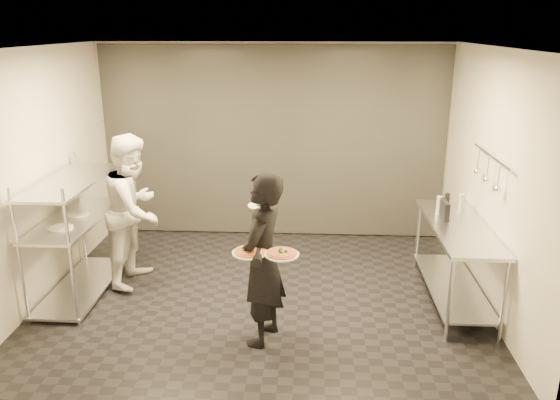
# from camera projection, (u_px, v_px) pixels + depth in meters

# --- Properties ---
(room_shell) EXTENTS (5.00, 4.00, 2.80)m
(room_shell) POSITION_uv_depth(u_px,v_px,m) (269.00, 155.00, 7.08)
(room_shell) COLOR black
(room_shell) RESTS_ON ground
(pass_rack) EXTENTS (0.60, 1.60, 1.50)m
(pass_rack) POSITION_uv_depth(u_px,v_px,m) (76.00, 230.00, 6.27)
(pass_rack) COLOR silver
(pass_rack) RESTS_ON ground
(prep_counter) EXTENTS (0.60, 1.80, 0.92)m
(prep_counter) POSITION_uv_depth(u_px,v_px,m) (456.00, 250.00, 6.08)
(prep_counter) COLOR silver
(prep_counter) RESTS_ON ground
(utensil_rail) EXTENTS (0.07, 1.20, 0.31)m
(utensil_rail) POSITION_uv_depth(u_px,v_px,m) (489.00, 170.00, 5.79)
(utensil_rail) COLOR silver
(utensil_rail) RESTS_ON room_shell
(waiter) EXTENTS (0.58, 0.72, 1.73)m
(waiter) POSITION_uv_depth(u_px,v_px,m) (262.00, 260.00, 5.23)
(waiter) COLOR black
(waiter) RESTS_ON ground
(chef) EXTENTS (0.80, 0.97, 1.83)m
(chef) POSITION_uv_depth(u_px,v_px,m) (135.00, 210.00, 6.50)
(chef) COLOR silver
(chef) RESTS_ON ground
(pizza_plate_near) EXTENTS (0.33, 0.33, 0.05)m
(pizza_plate_near) POSITION_uv_depth(u_px,v_px,m) (250.00, 252.00, 5.03)
(pizza_plate_near) COLOR white
(pizza_plate_near) RESTS_ON waiter
(pizza_plate_far) EXTENTS (0.32, 0.32, 0.05)m
(pizza_plate_far) POSITION_uv_depth(u_px,v_px,m) (282.00, 253.00, 4.96)
(pizza_plate_far) COLOR white
(pizza_plate_far) RESTS_ON waiter
(salad_plate) EXTENTS (0.25, 0.25, 0.07)m
(salad_plate) POSITION_uv_depth(u_px,v_px,m) (261.00, 203.00, 5.33)
(salad_plate) COLOR white
(salad_plate) RESTS_ON waiter
(pos_monitor) EXTENTS (0.06, 0.28, 0.20)m
(pos_monitor) POSITION_uv_depth(u_px,v_px,m) (444.00, 210.00, 6.18)
(pos_monitor) COLOR black
(pos_monitor) RESTS_ON prep_counter
(bottle_green) EXTENTS (0.06, 0.06, 0.22)m
(bottle_green) POSITION_uv_depth(u_px,v_px,m) (439.00, 205.00, 6.30)
(bottle_green) COLOR gray
(bottle_green) RESTS_ON prep_counter
(bottle_clear) EXTENTS (0.07, 0.07, 0.22)m
(bottle_clear) POSITION_uv_depth(u_px,v_px,m) (461.00, 203.00, 6.37)
(bottle_clear) COLOR gray
(bottle_clear) RESTS_ON prep_counter
(bottle_dark) EXTENTS (0.06, 0.06, 0.20)m
(bottle_dark) POSITION_uv_depth(u_px,v_px,m) (447.00, 201.00, 6.47)
(bottle_dark) COLOR black
(bottle_dark) RESTS_ON prep_counter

